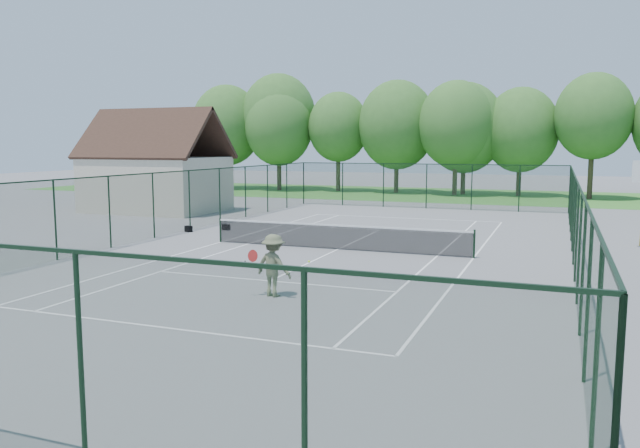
{
  "coord_description": "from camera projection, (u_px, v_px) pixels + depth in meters",
  "views": [
    {
      "loc": [
        8.44,
        -23.86,
        4.28
      ],
      "look_at": [
        0.0,
        -2.0,
        1.3
      ],
      "focal_mm": 35.0,
      "sensor_mm": 36.0,
      "label": 1
    }
  ],
  "objects": [
    {
      "name": "sports_bag_a",
      "position": [
        188.0,
        229.0,
        30.83
      ],
      "size": [
        0.44,
        0.36,
        0.31
      ],
      "primitive_type": "cube",
      "rotation": [
        0.0,
        0.0,
        -0.4
      ],
      "color": "black",
      "rests_on": "ground"
    },
    {
      "name": "tennis_net",
      "position": [
        338.0,
        236.0,
        25.57
      ],
      "size": [
        11.08,
        0.08,
        1.1
      ],
      "color": "black",
      "rests_on": "ground"
    },
    {
      "name": "ground",
      "position": [
        337.0,
        250.0,
        25.64
      ],
      "size": [
        140.0,
        140.0,
        0.0
      ],
      "primitive_type": "plane",
      "color": "gray",
      "rests_on": "ground"
    },
    {
      "name": "court_lines",
      "position": [
        337.0,
        249.0,
        25.64
      ],
      "size": [
        11.05,
        23.85,
        0.01
      ],
      "color": "white",
      "rests_on": "ground"
    },
    {
      "name": "grass_far",
      "position": [
        454.0,
        195.0,
        53.4
      ],
      "size": [
        80.0,
        16.0,
        0.01
      ],
      "primitive_type": "cube",
      "color": "#418831",
      "rests_on": "ground"
    },
    {
      "name": "tennis_player",
      "position": [
        273.0,
        265.0,
        17.64
      ],
      "size": [
        1.84,
        0.93,
        1.78
      ],
      "color": "#5A6143",
      "rests_on": "ground"
    },
    {
      "name": "fence_enclosure",
      "position": [
        338.0,
        212.0,
        25.45
      ],
      "size": [
        18.05,
        36.05,
        3.02
      ],
      "color": "#1B3B21",
      "rests_on": "ground"
    },
    {
      "name": "sports_bag_b",
      "position": [
        226.0,
        227.0,
        31.52
      ],
      "size": [
        0.42,
        0.32,
        0.29
      ],
      "primitive_type": "cube",
      "rotation": [
        0.0,
        0.0,
        -0.25
      ],
      "color": "black",
      "rests_on": "ground"
    },
    {
      "name": "utility_building",
      "position": [
        156.0,
        163.0,
        40.22
      ],
      "size": [
        8.6,
        6.27,
        6.63
      ],
      "color": "beige",
      "rests_on": "ground"
    },
    {
      "name": "tree_line_far",
      "position": [
        456.0,
        124.0,
        52.65
      ],
      "size": [
        39.4,
        6.4,
        9.7
      ],
      "color": "#473927",
      "rests_on": "ground"
    }
  ]
}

